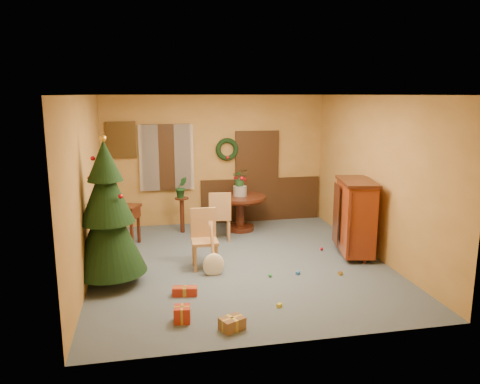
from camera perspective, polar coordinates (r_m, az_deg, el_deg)
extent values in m
plane|color=#3D4B59|center=(8.31, -0.05, -8.67)|extent=(5.50, 5.50, 0.00)
plane|color=silver|center=(7.79, -0.05, 11.75)|extent=(5.50, 5.50, 0.00)
plane|color=olive|center=(10.60, -2.98, 3.89)|extent=(5.00, 0.00, 5.00)
plane|color=olive|center=(5.32, 5.80, -4.17)|extent=(5.00, 0.00, 5.00)
plane|color=olive|center=(7.83, -18.29, 0.48)|extent=(0.00, 5.50, 5.50)
plane|color=olive|center=(8.76, 16.22, 1.75)|extent=(0.00, 5.50, 5.50)
cube|color=black|center=(10.93, 2.56, -0.92)|extent=(2.80, 0.06, 1.00)
cube|color=black|center=(10.79, 2.08, 1.89)|extent=(1.00, 0.08, 2.10)
cube|color=white|center=(10.83, 2.04, 1.66)|extent=(0.80, 0.03, 1.90)
cube|color=black|center=(10.43, -8.95, 4.19)|extent=(1.05, 0.08, 1.45)
cube|color=white|center=(10.46, -8.96, 4.21)|extent=(0.88, 0.03, 1.25)
cube|color=white|center=(10.37, -11.04, 4.08)|extent=(0.42, 0.02, 1.45)
cube|color=white|center=(10.41, -6.84, 4.23)|extent=(0.42, 0.02, 1.45)
torus|color=black|center=(10.53, -1.58, 5.22)|extent=(0.51, 0.11, 0.51)
cube|color=#4C3819|center=(10.40, -14.29, 6.17)|extent=(0.62, 0.05, 0.78)
cube|color=gray|center=(10.43, -14.28, 6.18)|extent=(0.48, 0.02, 0.62)
cylinder|color=black|center=(10.08, 0.01, -0.62)|extent=(1.12, 1.12, 0.06)
cylinder|color=black|center=(10.09, 0.01, -0.95)|extent=(1.00, 1.00, 0.04)
cylinder|color=black|center=(10.16, 0.01, -2.60)|extent=(0.18, 0.18, 0.62)
cylinder|color=black|center=(10.25, 0.01, -4.38)|extent=(0.60, 0.60, 0.10)
cylinder|color=slate|center=(10.05, 0.01, 0.14)|extent=(0.29, 0.29, 0.21)
imported|color=#1E4C23|center=(9.99, 0.01, 1.81)|extent=(0.34, 0.30, 0.38)
cube|color=#A07440|center=(7.97, -4.34, -6.05)|extent=(0.45, 0.45, 0.05)
cube|color=#A07440|center=(8.08, -4.51, -3.73)|extent=(0.44, 0.05, 0.52)
cube|color=#A07440|center=(8.24, -3.21, -7.23)|extent=(0.05, 0.05, 0.45)
cube|color=#A07440|center=(8.20, -5.68, -7.35)|extent=(0.05, 0.05, 0.45)
cube|color=#A07440|center=(7.91, -2.89, -8.06)|extent=(0.05, 0.05, 0.45)
cube|color=#A07440|center=(7.87, -5.47, -8.19)|extent=(0.05, 0.05, 0.45)
cube|color=#A07440|center=(9.51, -2.51, -3.04)|extent=(0.48, 0.48, 0.05)
cube|color=#A07440|center=(9.25, -2.46, -1.67)|extent=(0.44, 0.09, 0.52)
cube|color=#A07440|center=(9.40, -3.52, -4.79)|extent=(0.05, 0.05, 0.45)
cube|color=#A07440|center=(9.42, -1.35, -4.74)|extent=(0.05, 0.05, 0.45)
cube|color=#A07440|center=(9.74, -3.60, -4.20)|extent=(0.05, 0.05, 0.45)
cube|color=#A07440|center=(9.76, -1.50, -4.15)|extent=(0.05, 0.05, 0.45)
cylinder|color=black|center=(10.08, -7.07, -2.88)|extent=(0.09, 0.09, 0.74)
cylinder|color=black|center=(9.99, -7.12, -0.78)|extent=(0.29, 0.29, 0.03)
imported|color=#19471E|center=(9.94, -7.16, 0.58)|extent=(0.28, 0.25, 0.46)
cylinder|color=#382111|center=(7.70, -15.43, -9.85)|extent=(0.14, 0.14, 0.25)
cone|color=black|center=(7.46, -15.75, -4.50)|extent=(1.13, 1.13, 1.33)
cone|color=black|center=(7.31, -16.02, 0.13)|extent=(0.82, 0.82, 0.97)
cone|color=black|center=(7.24, -16.22, 3.71)|extent=(0.53, 0.53, 0.62)
sphere|color=gold|center=(7.20, -16.37, 6.29)|extent=(0.10, 0.10, 0.10)
cube|color=black|center=(9.47, -14.84, -1.67)|extent=(0.99, 0.77, 0.05)
cube|color=black|center=(9.50, -14.80, -2.47)|extent=(0.93, 0.71, 0.19)
cube|color=black|center=(9.60, -16.96, -4.07)|extent=(0.18, 0.31, 0.73)
cube|color=black|center=(9.55, -12.45, -3.90)|extent=(0.18, 0.31, 0.73)
cube|color=#63230B|center=(8.76, 13.89, -2.98)|extent=(0.72, 1.12, 1.28)
cube|color=black|center=(8.62, 14.11, 1.25)|extent=(0.79, 1.19, 0.05)
cylinder|color=black|center=(8.58, 14.91, -8.08)|extent=(0.07, 0.07, 0.09)
cylinder|color=black|center=(9.32, 12.55, -6.35)|extent=(0.07, 0.07, 0.09)
cube|color=brown|center=(6.12, -0.97, -15.73)|extent=(0.36, 0.32, 0.16)
cube|color=#AB902D|center=(6.12, -0.97, -15.73)|extent=(0.28, 0.15, 0.16)
cube|color=#AB902D|center=(6.12, -0.97, -15.73)|extent=(0.13, 0.22, 0.16)
cube|color=#A62B16|center=(6.34, -7.06, -14.55)|extent=(0.23, 0.23, 0.21)
cube|color=#AB902D|center=(6.34, -7.06, -14.55)|extent=(0.21, 0.06, 0.21)
cube|color=#AB902D|center=(6.34, -7.06, -14.55)|extent=(0.06, 0.21, 0.21)
cube|color=brown|center=(8.23, -14.78, -8.75)|extent=(0.32, 0.28, 0.15)
cube|color=#AB902D|center=(8.23, -14.78, -8.75)|extent=(0.26, 0.13, 0.15)
cube|color=#AB902D|center=(8.23, -14.78, -8.75)|extent=(0.11, 0.19, 0.15)
cube|color=#A62B16|center=(7.10, -6.74, -11.91)|extent=(0.38, 0.21, 0.13)
cube|color=#AB902D|center=(7.10, -6.74, -11.91)|extent=(0.37, 0.08, 0.13)
cube|color=#AB902D|center=(7.10, -6.74, -11.91)|extent=(0.08, 0.16, 0.13)
cube|color=#2A66B7|center=(7.87, 7.08, -9.77)|extent=(0.09, 0.09, 0.05)
sphere|color=green|center=(7.72, 3.67, -10.10)|extent=(0.06, 0.06, 0.06)
cube|color=gold|center=(6.73, 4.82, -13.60)|extent=(0.09, 0.09, 0.05)
sphere|color=#B70C1A|center=(9.08, 9.91, -6.85)|extent=(0.06, 0.06, 0.06)
cube|color=gold|center=(7.97, 12.13, -9.68)|extent=(0.09, 0.09, 0.05)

